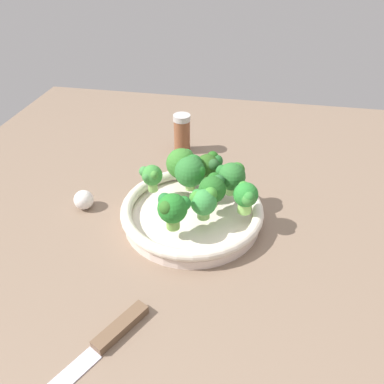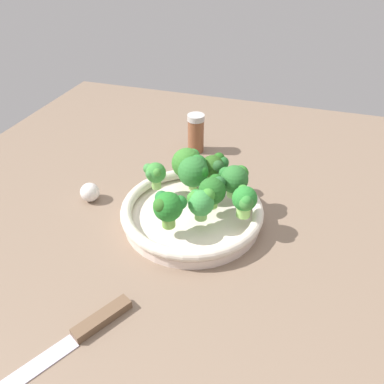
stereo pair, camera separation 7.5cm
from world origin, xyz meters
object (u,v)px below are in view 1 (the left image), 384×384
object	(u,v)px
broccoli_floret_0	(231,176)
broccoli_floret_4	(182,163)
broccoli_floret_2	(191,171)
bowl	(192,212)
broccoli_floret_5	(246,196)
broccoli_floret_1	(151,176)
pepper_shaker	(182,133)
broccoli_floret_3	(203,201)
knife	(96,350)
broccoli_floret_8	(213,187)
broccoli_floret_6	(211,165)
garlic_bulb	(84,200)
broccoli_floret_7	(172,208)

from	to	relation	value
broccoli_floret_0	broccoli_floret_4	xyz separation A→B (cm)	(10.92, -3.21, -0.04)
broccoli_floret_2	bowl	bearing A→B (deg)	102.59
broccoli_floret_2	broccoli_floret_5	bearing A→B (deg)	152.55
broccoli_floret_1	pepper_shaker	distance (cm)	24.80
broccoli_floret_3	knife	bearing A→B (deg)	69.23
pepper_shaker	broccoli_floret_5	bearing A→B (deg)	122.69
broccoli_floret_8	broccoli_floret_4	bearing A→B (deg)	-43.61
broccoli_floret_8	pepper_shaker	bearing A→B (deg)	-65.95
bowl	broccoli_floret_4	world-z (taller)	broccoli_floret_4
broccoli_floret_3	broccoli_floret_6	world-z (taller)	broccoli_floret_3
garlic_bulb	broccoli_floret_3	bearing A→B (deg)	172.68
bowl	broccoli_floret_2	size ratio (longest dim) A/B	3.87
broccoli_floret_1	broccoli_floret_5	distance (cm)	19.67
bowl	broccoli_floret_1	size ratio (longest dim) A/B	4.88
broccoli_floret_5	broccoli_floret_6	bearing A→B (deg)	-51.57
bowl	knife	distance (cm)	32.33
knife	broccoli_floret_4	bearing A→B (deg)	-95.63
pepper_shaker	broccoli_floret_7	bearing A→B (deg)	99.24
broccoli_floret_2	garlic_bulb	distance (cm)	23.38
broccoli_floret_0	pepper_shaker	size ratio (longest dim) A/B	0.66
knife	pepper_shaker	xyz separation A→B (cm)	(-0.08, -59.14, 4.56)
broccoli_floret_0	broccoli_floret_7	distance (cm)	15.98
broccoli_floret_8	broccoli_floret_2	bearing A→B (deg)	-37.78
broccoli_floret_1	broccoli_floret_8	world-z (taller)	broccoli_floret_8
broccoli_floret_1	broccoli_floret_5	world-z (taller)	broccoli_floret_5
broccoli_floret_0	broccoli_floret_2	xyz separation A→B (cm)	(8.20, 0.30, 0.45)
garlic_bulb	knife	bearing A→B (deg)	115.80
bowl	broccoli_floret_7	distance (cm)	9.92
broccoli_floret_0	broccoli_floret_8	distance (cm)	5.26
broccoli_floret_3	garlic_bulb	world-z (taller)	broccoli_floret_3
broccoli_floret_7	knife	xyz separation A→B (cm)	(5.80, 23.96, -7.84)
broccoli_floret_5	broccoli_floret_8	bearing A→B (deg)	-17.57
broccoli_floret_0	broccoli_floret_1	size ratio (longest dim) A/B	1.15
bowl	pepper_shaker	size ratio (longest dim) A/B	2.81
bowl	garlic_bulb	size ratio (longest dim) A/B	6.93
broccoli_floret_7	broccoli_floret_6	bearing A→B (deg)	-104.06
broccoli_floret_2	broccoli_floret_3	size ratio (longest dim) A/B	1.20
broccoli_floret_1	garlic_bulb	size ratio (longest dim) A/B	1.42
broccoli_floret_6	broccoli_floret_7	world-z (taller)	broccoli_floret_7
broccoli_floret_0	knife	size ratio (longest dim) A/B	0.27
broccoli_floret_0	garlic_bulb	world-z (taller)	broccoli_floret_0
broccoli_floret_1	knife	size ratio (longest dim) A/B	0.24
broccoli_floret_7	broccoli_floret_0	bearing A→B (deg)	-124.73
broccoli_floret_1	broccoli_floret_6	xyz separation A→B (cm)	(-11.13, -6.61, -0.09)
pepper_shaker	bowl	bearing A→B (deg)	105.75
knife	broccoli_floret_1	bearing A→B (deg)	-88.27
broccoli_floret_2	broccoli_floret_5	xyz separation A→B (cm)	(-11.58, 6.01, -0.48)
broccoli_floret_4	knife	bearing A→B (deg)	84.37
broccoli_floret_0	broccoli_floret_2	world-z (taller)	broccoli_floret_2
broccoli_floret_6	broccoli_floret_8	bearing A→B (deg)	101.81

